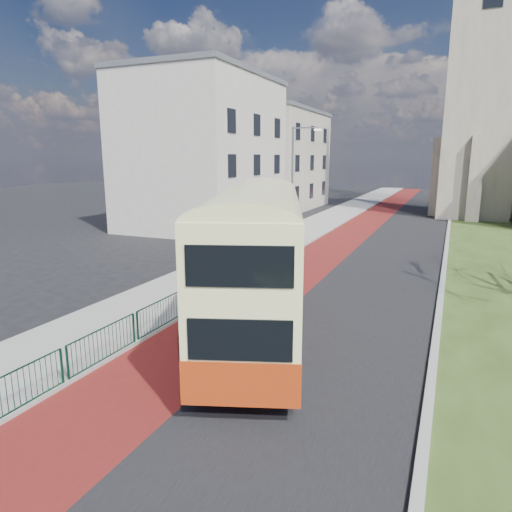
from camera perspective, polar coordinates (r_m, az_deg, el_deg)
The scene contains 11 objects.
ground at distance 16.00m, azimuth -1.44°, elevation -9.91°, with size 160.00×160.00×0.00m, color black.
road_carriageway at distance 34.31m, azimuth 15.05°, elevation 1.72°, with size 9.00×120.00×0.01m, color black.
bus_lane at distance 34.79m, azimuth 10.65°, elevation 2.07°, with size 3.40×120.00×0.01m, color #591414.
pavement_west at distance 35.78m, azimuth 4.71°, elevation 2.61°, with size 4.00×120.00×0.12m, color gray.
kerb_west at distance 35.20m, azimuth 7.80°, elevation 2.39°, with size 0.25×120.00×0.13m, color #999993.
kerb_east at distance 35.94m, azimuth 22.80°, elevation 1.74°, with size 0.25×80.00×0.13m, color #999993.
pedestrian_railing at distance 20.46m, azimuth -4.27°, elevation -3.32°, with size 0.07×24.00×1.12m.
street_block_near at distance 40.81m, azimuth -6.54°, elevation 12.86°, with size 10.30×14.30×13.00m.
street_block_far at distance 55.28m, azimuth 1.91°, elevation 11.98°, with size 10.30×16.30×11.50m.
streetlamp at distance 33.21m, azimuth 4.81°, elevation 9.74°, with size 2.13×0.18×8.00m.
bus at distance 15.48m, azimuth 0.13°, elevation 0.15°, with size 6.48×11.94×4.89m.
Camera 1 is at (6.23, -13.44, 6.04)m, focal length 32.00 mm.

